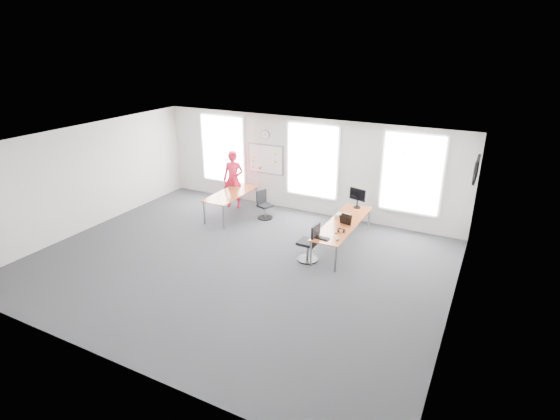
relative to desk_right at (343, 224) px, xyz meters
The scene contains 24 objects.
floor 2.97m from the desk_right, 134.18° to the right, with size 10.00×10.00×0.00m, color #2A2A2F.
ceiling 3.73m from the desk_right, 134.18° to the right, with size 10.00×10.00×0.00m, color white.
wall_back 2.92m from the desk_right, 136.38° to the left, with size 10.00×10.00×0.00m, color silver.
wall_front 6.46m from the desk_right, 108.37° to the right, with size 10.00×10.00×0.00m, color silver.
wall_left 7.37m from the desk_right, 163.52° to the right, with size 10.00×10.00×0.00m, color silver.
wall_right 3.73m from the desk_right, 34.86° to the right, with size 10.00×10.00×0.00m, color silver.
window_left 5.47m from the desk_right, 159.33° to the left, with size 1.60×0.06×2.20m, color white.
window_mid 2.76m from the desk_right, 132.23° to the left, with size 1.60×0.06×2.20m, color white.
window_right 2.52m from the desk_right, 55.90° to the left, with size 1.60×0.06×2.20m, color white.
desk_right is the anchor object (origin of this frame).
desk_left 3.86m from the desk_right, behind, with size 0.82×2.04×0.75m.
chair_right 1.23m from the desk_right, 111.92° to the right, with size 0.54×0.54×1.00m.
chair_left 2.96m from the desk_right, 164.18° to the left, with size 0.51×0.51×0.86m.
person 4.35m from the desk_right, 164.17° to the left, with size 0.68×0.45×1.88m, color red.
whiteboard 3.97m from the desk_right, 150.66° to the left, with size 1.20×0.03×0.90m, color white.
wall_clock 4.22m from the desk_right, 150.66° to the left, with size 0.30×0.30×0.04m, color gray.
tv 3.49m from the desk_right, 17.48° to the left, with size 0.06×0.90×0.55m, color black.
keyboard 1.18m from the desk_right, 97.84° to the right, with size 0.45×0.16×0.02m, color black.
mouse 1.12m from the desk_right, 77.09° to the right, with size 0.07×0.11×0.04m, color black.
lens_cap 0.74m from the desk_right, 84.41° to the right, with size 0.07×0.07×0.01m, color black.
headphones 0.65m from the desk_right, 74.98° to the right, with size 0.19×0.10×0.11m.
laptop_sleeve 0.21m from the desk_right, 41.59° to the right, with size 0.33×0.24×0.26m.
paper_stack 0.29m from the desk_right, 111.80° to the left, with size 0.35×0.26×0.12m, color beige.
monitor 1.27m from the desk_right, 90.72° to the left, with size 0.51×0.21×0.58m.
Camera 1 is at (5.37, -8.06, 5.22)m, focal length 28.00 mm.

